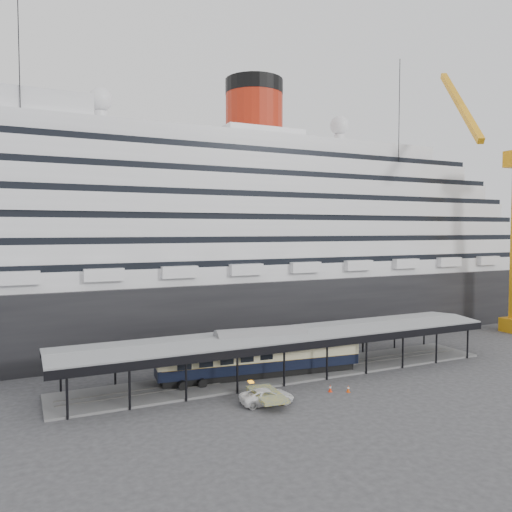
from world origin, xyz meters
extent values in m
plane|color=#323234|center=(0.00, 0.00, 0.00)|extent=(200.00, 200.00, 0.00)
cube|color=black|center=(0.00, 32.00, 5.00)|extent=(130.00, 30.00, 10.00)
cylinder|color=#A01F0C|center=(8.00, 32.00, 37.40)|extent=(10.00, 10.00, 9.00)
cylinder|color=black|center=(8.00, 32.00, 42.65)|extent=(10.10, 10.10, 2.50)
sphere|color=silver|center=(-18.00, 32.00, 37.70)|extent=(3.60, 3.60, 3.60)
sphere|color=silver|center=(26.00, 32.00, 37.70)|extent=(3.60, 3.60, 3.60)
cube|color=slate|center=(0.00, 5.00, 0.12)|extent=(56.00, 8.00, 0.24)
cube|color=slate|center=(0.00, 4.28, 0.28)|extent=(54.00, 0.08, 0.10)
cube|color=slate|center=(0.00, 5.72, 0.28)|extent=(54.00, 0.08, 0.10)
cube|color=black|center=(0.00, 0.50, 4.45)|extent=(56.00, 0.18, 0.90)
cube|color=black|center=(0.00, 9.50, 4.45)|extent=(56.00, 0.18, 0.90)
cube|color=slate|center=(0.00, 5.00, 5.18)|extent=(56.00, 9.00, 0.24)
cylinder|color=black|center=(-29.22, 21.75, 23.60)|extent=(0.12, 0.12, 47.21)
cube|color=orange|center=(39.13, 15.12, 39.20)|extent=(11.42, 18.78, 16.80)
cylinder|color=black|center=(30.26, 20.24, 23.60)|extent=(0.12, 0.12, 47.21)
imported|color=white|center=(-7.23, -3.37, 0.78)|extent=(5.79, 3.08, 1.55)
cube|color=black|center=(-3.87, 5.00, 0.64)|extent=(23.94, 5.31, 0.79)
cube|color=black|center=(-3.87, 5.00, 1.66)|extent=(25.11, 5.88, 1.25)
cube|color=beige|center=(-3.87, 5.00, 3.01)|extent=(25.12, 5.92, 1.47)
cube|color=black|center=(-3.87, 5.00, 3.98)|extent=(25.11, 5.88, 0.45)
cube|color=#D24C0B|center=(-7.61, -3.49, 0.01)|extent=(0.42, 0.42, 0.03)
cone|color=#D24C0B|center=(-7.61, -3.49, 0.35)|extent=(0.36, 0.36, 0.67)
cylinder|color=white|center=(-7.61, -3.49, 0.42)|extent=(0.21, 0.21, 0.13)
cube|color=#D5470B|center=(2.46, -3.94, 0.02)|extent=(0.49, 0.49, 0.03)
cone|color=#D5470B|center=(2.46, -3.94, 0.41)|extent=(0.41, 0.41, 0.77)
cylinder|color=white|center=(2.46, -3.94, 0.48)|extent=(0.25, 0.25, 0.15)
cube|color=red|center=(0.74, -2.98, 0.02)|extent=(0.47, 0.47, 0.03)
cone|color=red|center=(0.74, -2.98, 0.42)|extent=(0.39, 0.39, 0.79)
cylinder|color=white|center=(0.74, -2.98, 0.50)|extent=(0.25, 0.25, 0.15)
camera|label=1|loc=(-29.73, -48.07, 17.75)|focal=35.00mm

